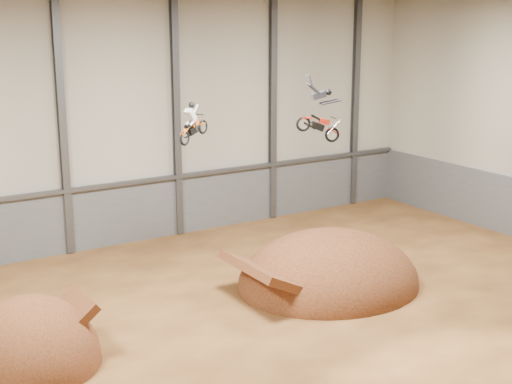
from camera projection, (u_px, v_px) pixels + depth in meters
floor at (268, 339)px, 28.86m from camera, size 40.00×40.00×0.00m
back_wall at (120, 122)px, 39.49m from camera, size 40.00×0.10×14.00m
lower_band_back at (125, 213)px, 40.67m from camera, size 39.80×0.18×3.50m
steel_rail at (125, 183)px, 40.12m from camera, size 39.80×0.35×0.20m
steel_column_2 at (62, 127)px, 37.60m from camera, size 0.40×0.36×13.90m
steel_column_3 at (176, 118)px, 41.05m from camera, size 0.40×0.36×13.90m
steel_column_4 at (273, 110)px, 44.50m from camera, size 0.40×0.36×13.90m
steel_column_5 at (355, 103)px, 47.95m from camera, size 0.40×0.36×13.90m
takeoff_ramp at (33, 362)px, 26.96m from camera, size 5.03×5.80×5.03m
landing_ramp at (329, 285)px, 34.64m from camera, size 9.17×8.11×5.29m
fmx_rider_a at (195, 119)px, 32.75m from camera, size 2.60×1.82×2.35m
fmx_rider_b at (316, 109)px, 30.06m from camera, size 3.43×1.80×3.14m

